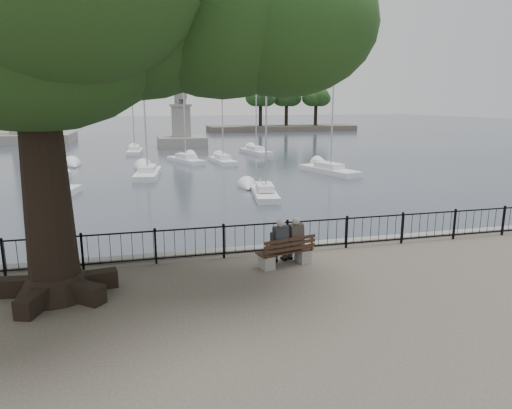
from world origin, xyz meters
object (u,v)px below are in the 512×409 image
object	(u,v)px
person_left	(278,244)
lion_monument	(181,129)
lighthouse	(26,46)
person_right	(293,242)
bench	(286,255)

from	to	relation	value
person_left	lion_monument	distance (m)	48.50
person_left	lighthouse	world-z (taller)	lighthouse
person_left	lion_monument	size ratio (longest dim) A/B	0.16
lion_monument	lighthouse	bearing A→B (deg)	148.89
lighthouse	lion_monument	distance (m)	25.87
person_right	lion_monument	xyz separation A→B (m)	(1.12, 48.35, 0.59)
lion_monument	person_left	bearing A→B (deg)	-91.91
person_right	bench	bearing A→B (deg)	-148.41
person_right	lighthouse	distance (m)	64.37
person_right	lighthouse	world-z (taller)	lighthouse
bench	person_left	xyz separation A→B (m)	(-0.23, 0.04, 0.34)
bench	lighthouse	xyz separation A→B (m)	(-18.61, 60.58, 12.06)
lighthouse	bench	bearing A→B (deg)	-72.92
lion_monument	bench	bearing A→B (deg)	-91.64
bench	person_left	distance (m)	0.41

